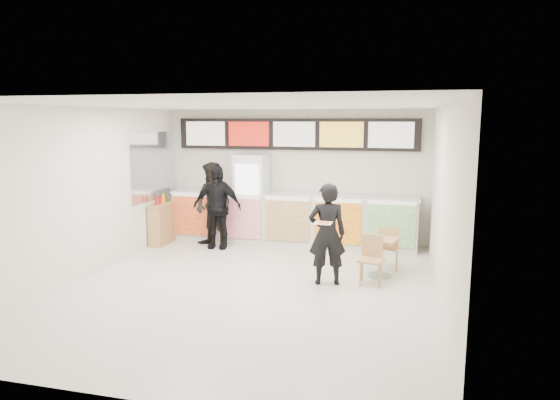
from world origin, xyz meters
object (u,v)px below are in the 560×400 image
(customer_main, at_px, (327,234))
(cafe_table, at_px, (380,250))
(service_counter, at_px, (291,219))
(customer_mid, at_px, (217,207))
(drinks_fridge, at_px, (251,198))
(condiment_ledge, at_px, (162,223))
(customer_left, at_px, (214,205))

(customer_main, bearing_deg, cafe_table, -158.70)
(service_counter, distance_m, customer_mid, 1.68)
(drinks_fridge, distance_m, cafe_table, 3.61)
(service_counter, distance_m, condiment_ledge, 2.91)
(drinks_fridge, distance_m, condiment_ledge, 2.09)
(customer_left, bearing_deg, drinks_fridge, 70.08)
(service_counter, bearing_deg, customer_main, -64.55)
(service_counter, xyz_separation_m, customer_main, (1.21, -2.55, 0.30))
(customer_left, xyz_separation_m, customer_mid, (0.08, -0.01, -0.02))
(service_counter, relative_size, drinks_fridge, 2.78)
(service_counter, height_order, drinks_fridge, drinks_fridge)
(cafe_table, bearing_deg, service_counter, 151.32)
(service_counter, relative_size, customer_mid, 3.05)
(customer_main, height_order, customer_mid, customer_mid)
(cafe_table, bearing_deg, condiment_ledge, -179.88)
(condiment_ledge, bearing_deg, customer_main, -24.60)
(condiment_ledge, bearing_deg, drinks_fridge, 20.94)
(customer_main, relative_size, condiment_ledge, 1.59)
(drinks_fridge, distance_m, customer_mid, 0.92)
(drinks_fridge, bearing_deg, cafe_table, -32.64)
(customer_left, bearing_deg, customer_main, -12.62)
(customer_left, relative_size, cafe_table, 1.27)
(service_counter, height_order, cafe_table, service_counter)
(drinks_fridge, bearing_deg, customer_left, -130.85)
(customer_main, distance_m, condiment_ledge, 4.46)
(customer_main, xyz_separation_m, customer_mid, (-2.69, 1.83, 0.04))
(drinks_fridge, height_order, condiment_ledge, drinks_fridge)
(cafe_table, bearing_deg, drinks_fridge, 161.33)
(customer_left, relative_size, customer_mid, 1.03)
(customer_main, height_order, cafe_table, customer_main)
(customer_mid, xyz_separation_m, condiment_ledge, (-1.34, 0.02, -0.44))
(customer_main, bearing_deg, service_counter, -79.90)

